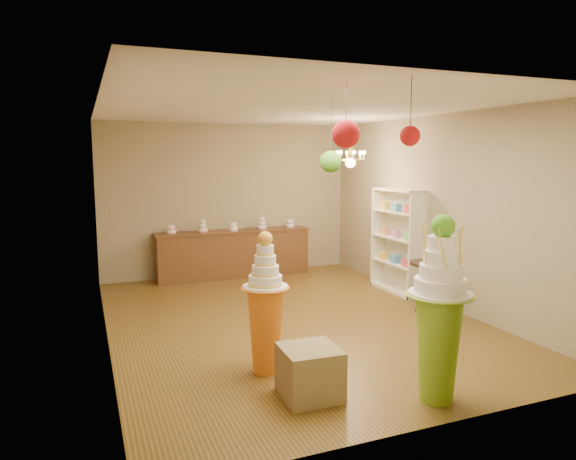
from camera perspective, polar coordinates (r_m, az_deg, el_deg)
name	(u,v)px	position (r m, az deg, el deg)	size (l,w,h in m)	color
floor	(290,319)	(7.55, 0.25, -9.91)	(6.50, 6.50, 0.00)	brown
ceiling	(290,108)	(7.23, 0.27, 13.38)	(6.50, 6.50, 0.00)	silver
wall_back	(229,200)	(10.31, -6.58, 3.34)	(5.00, 0.04, 3.00)	gray
wall_front	(438,257)	(4.43, 16.35, -2.93)	(5.00, 0.04, 3.00)	gray
wall_left	(102,225)	(6.71, -19.92, 0.50)	(0.04, 6.50, 3.00)	gray
wall_right	(436,210)	(8.50, 16.08, 2.12)	(0.04, 6.50, 3.00)	gray
pedestal_green	(439,323)	(5.13, 16.42, -9.87)	(0.78, 0.78, 1.81)	#85BF2A
pedestal_orange	(266,317)	(5.61, -2.50, -9.63)	(0.59, 0.59, 1.55)	orange
burlap_riser	(310,372)	(5.18, 2.43, -15.51)	(0.55, 0.55, 0.50)	olive
sideboard	(234,253)	(10.17, -6.08, -2.52)	(3.04, 0.54, 1.16)	brown
shelving_unit	(397,241)	(9.12, 12.05, -1.16)	(0.33, 1.20, 1.80)	white
round_table	(430,280)	(8.08, 15.46, -5.37)	(0.62, 0.62, 0.77)	black
vase	(430,256)	(8.00, 15.55, -2.83)	(0.18, 0.18, 0.18)	white
pom_red_left	(346,134)	(4.86, 6.44, 10.54)	(0.26, 0.26, 0.59)	#41392F
pom_green_mid	(331,162)	(6.12, 4.75, 7.59)	(0.26, 0.26, 0.85)	#41392F
pom_red_right	(410,136)	(4.55, 13.40, 10.16)	(0.17, 0.17, 0.58)	#41392F
chandelier	(350,159)	(8.94, 6.96, 7.79)	(0.67, 0.67, 0.85)	#EBCB53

